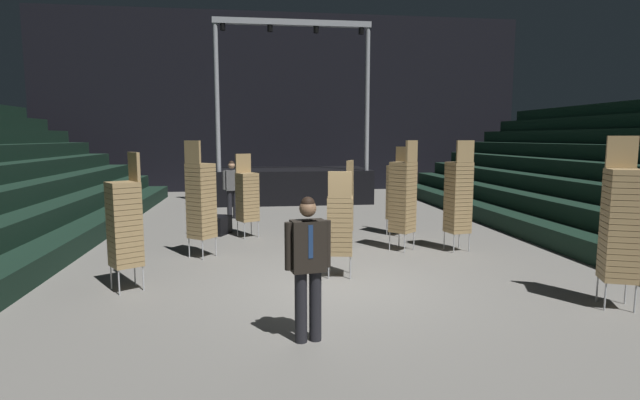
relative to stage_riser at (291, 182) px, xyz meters
The scene contains 15 objects.
ground_plane 11.11m from the stage_riser, 90.00° to the right, with size 22.00×30.00×0.10m, color slate.
arena_end_wall 5.11m from the stage_riser, 90.00° to the left, with size 22.00×0.30×8.00m, color black.
stage_riser is the anchor object (origin of this frame).
man_with_tie 13.32m from the stage_riser, 93.42° to the right, with size 0.57×0.30×1.77m.
chair_stack_front_left 8.59m from the stage_riser, 87.02° to the right, with size 0.59×0.59×1.96m.
chair_stack_front_right 13.24m from the stage_riser, 73.49° to the right, with size 0.57×0.57×2.48m.
chair_stack_mid_left 9.16m from the stage_riser, 105.88° to the right, with size 0.62×0.62×2.39m.
chair_stack_mid_right 7.02m from the stage_riser, 103.19° to the right, with size 0.59×0.59×2.05m.
chair_stack_mid_centre 10.58m from the stage_riser, 89.65° to the right, with size 0.51×0.51×1.88m.
chair_stack_rear_left 9.43m from the stage_riser, 71.83° to the right, with size 0.51×0.51×2.39m.
chair_stack_rear_right 8.93m from the stage_riser, 78.57° to the right, with size 0.62×0.62×2.39m.
chair_stack_rear_centre 7.42m from the stage_riser, 73.09° to the right, with size 0.62×0.62×2.22m.
chair_stack_aisle_left 11.46m from the stage_riser, 107.64° to the right, with size 0.61×0.61×2.22m.
crew_worker_near_stage 4.52m from the stage_riser, 117.67° to the right, with size 0.57×0.34×1.75m.
equipment_road_case 6.83m from the stage_riser, 111.90° to the right, with size 0.90×0.60×0.46m, color black.
Camera 1 is at (-1.40, -7.87, 2.45)m, focal length 27.57 mm.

